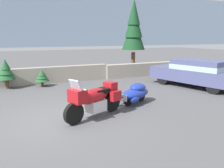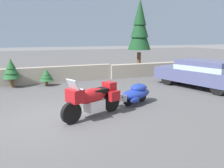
# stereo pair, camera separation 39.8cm
# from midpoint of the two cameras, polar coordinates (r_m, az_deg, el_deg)

# --- Properties ---
(ground_plane) EXTENTS (80.00, 80.00, 0.00)m
(ground_plane) POSITION_cam_midpoint_polar(r_m,az_deg,el_deg) (7.32, -11.82, -8.43)
(ground_plane) COLOR #4C4C4F
(stone_guard_wall) EXTENTS (24.00, 0.59, 0.92)m
(stone_guard_wall) POSITION_cam_midpoint_polar(r_m,az_deg,el_deg) (12.76, -17.28, 2.05)
(stone_guard_wall) COLOR gray
(stone_guard_wall) RESTS_ON ground
(distant_ridgeline) EXTENTS (240.00, 80.00, 16.00)m
(distant_ridgeline) POSITION_cam_midpoint_polar(r_m,az_deg,el_deg) (102.72, -21.93, 14.13)
(distant_ridgeline) COLOR #7F93AD
(distant_ridgeline) RESTS_ON ground
(touring_motorcycle) EXTENTS (2.19, 1.25, 1.33)m
(touring_motorcycle) POSITION_cam_midpoint_polar(r_m,az_deg,el_deg) (7.03, -3.41, -3.70)
(touring_motorcycle) COLOR black
(touring_motorcycle) RESTS_ON ground
(car_shaped_trailer) EXTENTS (2.17, 1.21, 0.76)m
(car_shaped_trailer) POSITION_cam_midpoint_polar(r_m,az_deg,el_deg) (8.58, 7.48, -2.36)
(car_shaped_trailer) COLOR black
(car_shaped_trailer) RESTS_ON ground
(sedan_at_right_edge) EXTENTS (2.97, 4.82, 1.41)m
(sedan_at_right_edge) POSITION_cam_midpoint_polar(r_m,az_deg,el_deg) (12.11, 22.94, 2.71)
(sedan_at_right_edge) COLOR black
(sedan_at_right_edge) RESTS_ON ground
(pine_tree_tall) EXTENTS (1.62, 1.62, 5.13)m
(pine_tree_tall) POSITION_cam_midpoint_polar(r_m,az_deg,el_deg) (16.01, 7.89, 14.30)
(pine_tree_tall) COLOR brown
(pine_tree_tall) RESTS_ON ground
(pine_sapling_near) EXTENTS (0.74, 0.74, 0.88)m
(pine_sapling_near) POSITION_cam_midpoint_polar(r_m,az_deg,el_deg) (12.10, -15.71, 2.13)
(pine_sapling_near) COLOR brown
(pine_sapling_near) RESTS_ON ground
(pine_sapling_farther) EXTENTS (0.87, 0.87, 1.49)m
(pine_sapling_farther) POSITION_cam_midpoint_polar(r_m,az_deg,el_deg) (12.21, -23.79, 3.45)
(pine_sapling_farther) COLOR brown
(pine_sapling_farther) RESTS_ON ground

